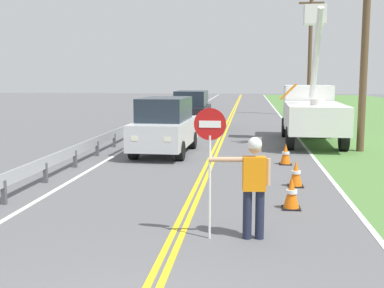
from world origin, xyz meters
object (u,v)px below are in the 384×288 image
stop_sign_paddle (210,144)px  utility_pole_near (365,40)px  utility_bucket_truck (311,110)px  oncoming_suv_nearest (165,125)px  utility_pole_mid (310,53)px  traffic_cone_tail (286,154)px  flagger_worker (253,181)px  traffic_cone_lead (291,194)px  oncoming_suv_second (192,110)px  traffic_cone_mid (296,174)px

stop_sign_paddle → utility_pole_near: 12.29m
stop_sign_paddle → utility_bucket_truck: (3.40, 13.51, -0.28)m
stop_sign_paddle → utility_pole_near: bearing=65.5°
stop_sign_paddle → oncoming_suv_nearest: (-2.44, 9.49, -0.65)m
utility_pole_mid → traffic_cone_tail: 21.69m
flagger_worker → stop_sign_paddle: 1.02m
flagger_worker → utility_bucket_truck: bearing=78.9°
utility_pole_near → traffic_cone_lead: utility_pole_near is taller
stop_sign_paddle → flagger_worker: bearing=5.9°
oncoming_suv_second → traffic_cone_mid: 14.81m
oncoming_suv_second → flagger_worker: bearing=-80.0°
traffic_cone_lead → utility_bucket_truck: bearing=81.1°
utility_pole_mid → traffic_cone_mid: 24.88m
utility_bucket_truck → utility_pole_near: size_ratio=0.85×
flagger_worker → utility_pole_near: 12.09m
utility_bucket_truck → flagger_worker: bearing=-101.1°
utility_bucket_truck → traffic_cone_mid: 9.30m
utility_bucket_truck → traffic_cone_lead: bearing=-98.9°
traffic_cone_tail → traffic_cone_mid: bearing=-89.5°
traffic_cone_mid → utility_bucket_truck: bearing=80.8°
utility_bucket_truck → stop_sign_paddle: bearing=-104.1°
oncoming_suv_nearest → oncoming_suv_second: 9.02m
stop_sign_paddle → oncoming_suv_nearest: bearing=104.4°
utility_pole_near → utility_pole_mid: bearing=89.7°
stop_sign_paddle → traffic_cone_tail: bearing=76.2°
flagger_worker → utility_pole_mid: bearing=81.5°
utility_bucket_truck → oncoming_suv_second: (-5.90, 5.00, -0.37)m
oncoming_suv_nearest → utility_pole_near: bearing=11.1°
utility_bucket_truck → oncoming_suv_nearest: utility_bucket_truck is taller
flagger_worker → oncoming_suv_second: (-3.26, 18.43, 0.01)m
stop_sign_paddle → utility_pole_mid: utility_pole_mid is taller
oncoming_suv_second → utility_bucket_truck: bearing=-40.3°
flagger_worker → traffic_cone_mid: (1.15, 4.32, -0.71)m
stop_sign_paddle → utility_pole_near: (4.98, 10.95, 2.54)m
oncoming_suv_second → traffic_cone_tail: size_ratio=6.59×
utility_pole_mid → traffic_cone_tail: bearing=-98.6°
traffic_cone_lead → traffic_cone_tail: bearing=87.2°
utility_pole_near → traffic_cone_tail: size_ratio=11.61×
utility_pole_mid → traffic_cone_mid: (-3.15, -24.31, -4.24)m
utility_pole_near → oncoming_suv_second: bearing=134.6°
traffic_cone_mid → traffic_cone_tail: same height
traffic_cone_mid → utility_pole_near: bearing=64.9°
utility_pole_mid → traffic_cone_lead: bearing=-97.4°
stop_sign_paddle → utility_bucket_truck: 13.94m
stop_sign_paddle → oncoming_suv_second: 18.69m
oncoming_suv_second → utility_pole_mid: utility_pole_mid is taller
stop_sign_paddle → oncoming_suv_nearest: 9.82m
flagger_worker → oncoming_suv_nearest: oncoming_suv_nearest is taller
traffic_cone_tail → oncoming_suv_nearest: bearing=157.3°
oncoming_suv_second → traffic_cone_mid: bearing=-72.6°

